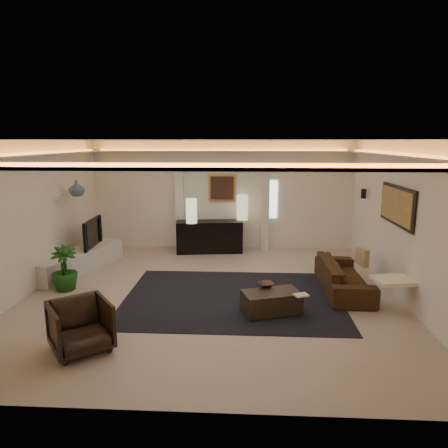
{
  "coord_description": "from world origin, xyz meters",
  "views": [
    {
      "loc": [
        0.63,
        -7.38,
        2.89
      ],
      "look_at": [
        0.2,
        0.6,
        1.25
      ],
      "focal_mm": 32.59,
      "sensor_mm": 36.0,
      "label": 1
    }
  ],
  "objects_px": {
    "armchair": "(81,326)",
    "coffee_table": "(271,302)",
    "console": "(209,237)",
    "sofa": "(343,276)"
  },
  "relations": [
    {
      "from": "armchair",
      "to": "coffee_table",
      "type": "bearing_deg",
      "value": -10.14
    },
    {
      "from": "console",
      "to": "armchair",
      "type": "height_order",
      "value": "console"
    },
    {
      "from": "coffee_table",
      "to": "armchair",
      "type": "xyz_separation_m",
      "value": [
        -2.73,
        -1.4,
        0.15
      ]
    },
    {
      "from": "console",
      "to": "sofa",
      "type": "bearing_deg",
      "value": -50.38
    },
    {
      "from": "coffee_table",
      "to": "sofa",
      "type": "bearing_deg",
      "value": 19.66
    },
    {
      "from": "coffee_table",
      "to": "armchair",
      "type": "distance_m",
      "value": 3.07
    },
    {
      "from": "sofa",
      "to": "coffee_table",
      "type": "distance_m",
      "value": 1.87
    },
    {
      "from": "armchair",
      "to": "sofa",
      "type": "bearing_deg",
      "value": -6.08
    },
    {
      "from": "console",
      "to": "coffee_table",
      "type": "relative_size",
      "value": 1.8
    },
    {
      "from": "console",
      "to": "coffee_table",
      "type": "bearing_deg",
      "value": -77.09
    }
  ]
}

